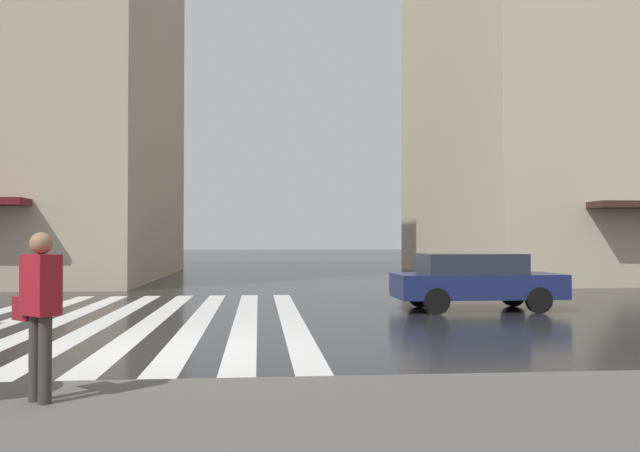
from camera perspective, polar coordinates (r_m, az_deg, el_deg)
The scene contains 5 objects.
ground_plane at distance 11.13m, azimuth -11.13°, elevation -10.22°, with size 220.00×220.00×0.00m, color black.
zebra_crossing at distance 15.29m, azimuth -15.79°, elevation -7.70°, with size 13.00×7.50×0.01m.
haussmann_block_corner at distance 38.16m, azimuth 25.25°, elevation 11.06°, with size 18.59×20.42×19.95m.
car_navy at distance 17.33m, azimuth 12.97°, elevation -4.45°, with size 1.85×4.10×1.41m.
pedestrian_approaching_kerb at distance 7.28m, azimuth -22.64°, elevation -6.01°, with size 0.57×0.59×1.68m.
Camera 1 is at (-10.94, -1.13, 1.76)m, focal length 37.88 mm.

